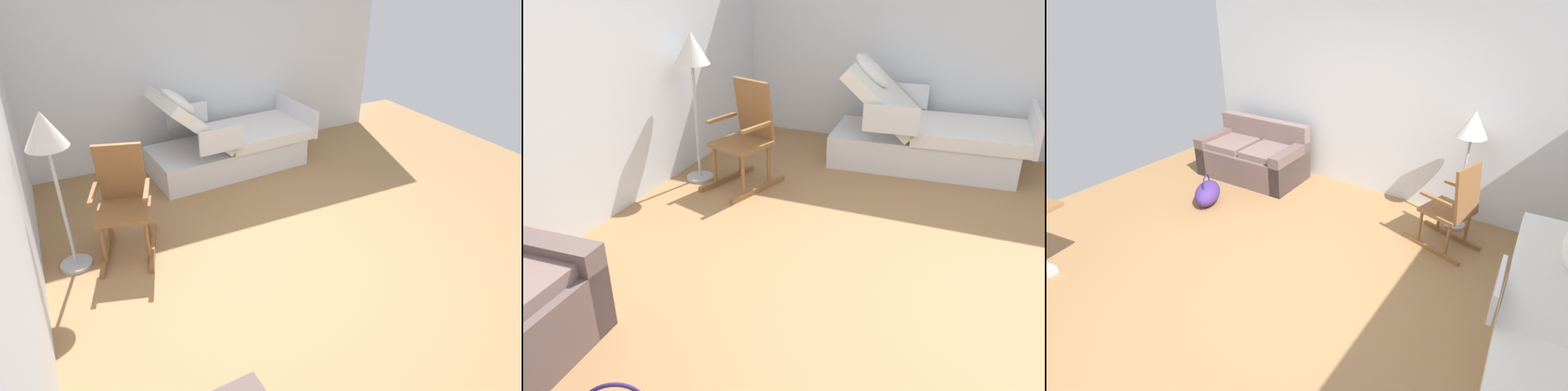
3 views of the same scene
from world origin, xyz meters
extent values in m
plane|color=#9E7247|center=(0.00, 0.00, 0.00)|extent=(7.48, 7.48, 0.00)
cube|color=silver|center=(0.00, 2.47, 1.35)|extent=(6.18, 0.10, 2.70)
cube|color=silver|center=(2.37, 0.09, 0.17)|extent=(1.01, 1.99, 0.35)
cube|color=silver|center=(1.84, 0.36, 0.63)|extent=(0.08, 0.56, 0.28)
cylinder|color=black|center=(1.95, 0.86, 0.05)|extent=(0.10, 0.10, 0.10)
cube|color=#68534F|center=(-1.97, 1.80, 0.23)|extent=(1.64, 0.93, 0.45)
cube|color=#7F6660|center=(-2.33, 1.74, 0.49)|extent=(0.71, 0.68, 0.10)
cube|color=#7F6660|center=(-1.60, 1.78, 0.49)|extent=(0.71, 0.68, 0.10)
cube|color=#7F6660|center=(-1.99, 2.14, 0.65)|extent=(1.61, 0.24, 0.40)
cube|color=#68534F|center=(-2.68, 1.76, 0.30)|extent=(0.22, 0.86, 0.60)
cube|color=#68534F|center=(-1.26, 1.84, 0.30)|extent=(0.22, 0.86, 0.60)
cube|color=brown|center=(1.15, 1.86, 0.03)|extent=(0.74, 0.26, 0.05)
cube|color=brown|center=(1.02, 1.45, 0.03)|extent=(0.74, 0.26, 0.05)
cylinder|color=brown|center=(0.85, 1.52, 0.25)|extent=(0.04, 0.04, 0.40)
cylinder|color=brown|center=(0.96, 1.89, 0.25)|extent=(0.04, 0.04, 0.40)
cylinder|color=brown|center=(1.21, 1.42, 0.25)|extent=(0.04, 0.04, 0.40)
cylinder|color=brown|center=(1.32, 1.78, 0.25)|extent=(0.04, 0.04, 0.40)
cube|color=brown|center=(1.08, 1.65, 0.45)|extent=(0.58, 0.59, 0.04)
cube|color=brown|center=(1.28, 1.59, 0.75)|extent=(0.24, 0.45, 0.60)
cube|color=brown|center=(1.00, 1.44, 0.67)|extent=(0.38, 0.15, 0.03)
cube|color=brown|center=(1.13, 1.88, 0.67)|extent=(0.38, 0.15, 0.03)
cylinder|color=#B2B5BA|center=(1.09, 2.14, 0.01)|extent=(0.28, 0.28, 0.03)
cylinder|color=#B2B5BA|center=(1.09, 2.14, 0.60)|extent=(0.03, 0.03, 1.15)
cone|color=silver|center=(1.09, 2.14, 1.33)|extent=(0.34, 0.34, 0.30)
cylinder|color=black|center=(-2.13, -1.24, 0.03)|extent=(0.07, 0.07, 0.06)
ellipsoid|color=#472D7A|center=(-1.91, 0.78, 0.15)|extent=(0.57, 0.64, 0.30)
torus|color=#312055|center=(-1.91, 0.78, 0.28)|extent=(0.17, 0.27, 0.30)
camera|label=1|loc=(-2.64, 2.12, 2.61)|focal=31.25mm
camera|label=2|loc=(-3.23, -0.62, 2.19)|focal=36.39mm
camera|label=3|loc=(1.95, -2.39, 2.71)|focal=27.04mm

